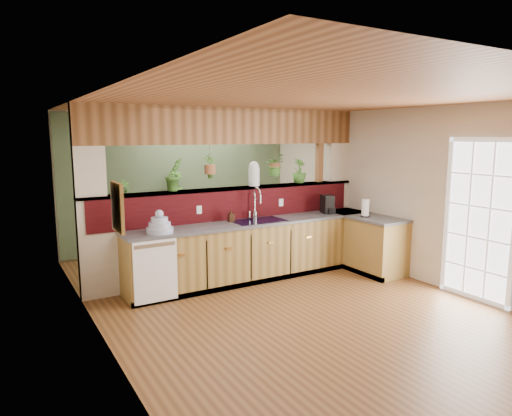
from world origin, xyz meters
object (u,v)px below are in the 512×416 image
soap_dispenser (231,216)px  shelving_console (160,226)px  coffee_maker (328,205)px  faucet (256,202)px  dish_stack (160,226)px  paper_towel (365,208)px  glass_jar (254,174)px

soap_dispenser → shelving_console: 2.24m
coffee_maker → shelving_console: size_ratio=0.20×
faucet → dish_stack: size_ratio=1.40×
paper_towel → glass_jar: 1.86m
faucet → paper_towel: size_ratio=1.66×
dish_stack → paper_towel: (3.22, -0.49, 0.04)m
paper_towel → shelving_console: bearing=130.3°
faucet → glass_jar: 0.48m
glass_jar → shelving_console: size_ratio=0.26×
soap_dispenser → paper_towel: bearing=-19.1°
glass_jar → shelving_console: glass_jar is taller
coffee_maker → glass_jar: 1.37m
faucet → shelving_console: faucet is taller
soap_dispenser → glass_jar: size_ratio=0.48×
faucet → dish_stack: bearing=-171.5°
shelving_console → faucet: bearing=-50.8°
glass_jar → shelving_console: 2.38m
paper_towel → coffee_maker: bearing=117.3°
dish_stack → shelving_console: (0.80, 2.37, -0.50)m
faucet → coffee_maker: (1.29, -0.16, -0.13)m
faucet → coffee_maker: faucet is taller
dish_stack → soap_dispenser: dish_stack is taller
paper_towel → faucet: bearing=155.2°
paper_towel → shelving_console: size_ratio=0.20×
faucet → glass_jar: size_ratio=1.29×
soap_dispenser → faucet: bearing=3.8°
coffee_maker → dish_stack: bearing=-159.8°
soap_dispenser → coffee_maker: size_ratio=0.62×
shelving_console → glass_jar: bearing=-46.1°
coffee_maker → shelving_console: 3.16m
soap_dispenser → glass_jar: bearing=24.8°
faucet → shelving_console: bearing=111.4°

